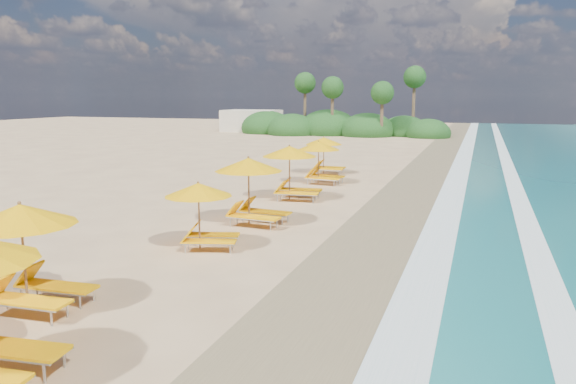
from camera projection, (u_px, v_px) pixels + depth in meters
ground at (288, 223)px, 20.65m from camera, size 160.00×160.00×0.00m
wet_sand at (395, 232)px, 19.34m from camera, size 4.00×160.00×0.01m
surf_foam at (475, 238)px, 18.45m from camera, size 4.00×160.00×0.01m
station_1 at (30, 249)px, 12.19m from camera, size 2.78×2.59×2.47m
station_2 at (204, 211)px, 17.10m from camera, size 2.70×2.63×2.14m
station_3 at (253, 186)px, 20.29m from camera, size 2.89×2.70×2.56m
station_4 at (294, 169)px, 25.11m from camera, size 2.94×2.77×2.55m
station_5 at (322, 160)px, 29.70m from camera, size 2.65×2.49×2.35m
station_6 at (326, 153)px, 33.44m from camera, size 2.51×2.33×2.29m
treeline at (336, 127)px, 65.99m from camera, size 25.80×8.80×9.74m
beach_building at (252, 121)px, 72.18m from camera, size 7.00×5.00×2.80m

